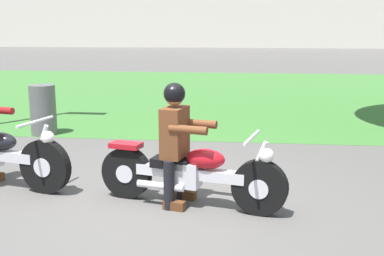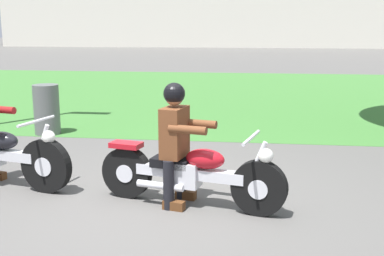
# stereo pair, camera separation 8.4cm
# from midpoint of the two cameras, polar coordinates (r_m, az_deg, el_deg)

# --- Properties ---
(ground) EXTENTS (120.00, 120.00, 0.00)m
(ground) POSITION_cam_midpoint_polar(r_m,az_deg,el_deg) (5.58, -4.98, -9.08)
(ground) COLOR #565451
(grass_verge) EXTENTS (60.00, 12.00, 0.01)m
(grass_verge) POSITION_cam_midpoint_polar(r_m,az_deg,el_deg) (14.40, 2.61, 4.10)
(grass_verge) COLOR #3D7533
(grass_verge) RESTS_ON ground
(motorcycle_lead) EXTENTS (2.15, 0.81, 0.86)m
(motorcycle_lead) POSITION_cam_midpoint_polar(r_m,az_deg,el_deg) (5.46, 0.24, -5.31)
(motorcycle_lead) COLOR black
(motorcycle_lead) RESTS_ON ground
(rider_lead) EXTENTS (0.62, 0.55, 1.38)m
(rider_lead) POSITION_cam_midpoint_polar(r_m,az_deg,el_deg) (5.41, -1.42, -0.80)
(rider_lead) COLOR black
(rider_lead) RESTS_ON ground
(trash_can) EXTENTS (0.47, 0.47, 0.92)m
(trash_can) POSITION_cam_midpoint_polar(r_m,az_deg,el_deg) (9.36, -16.33, 2.08)
(trash_can) COLOR #595E5B
(trash_can) RESTS_ON ground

